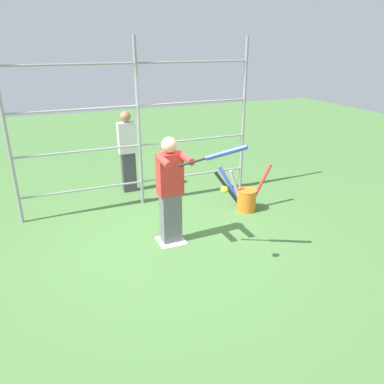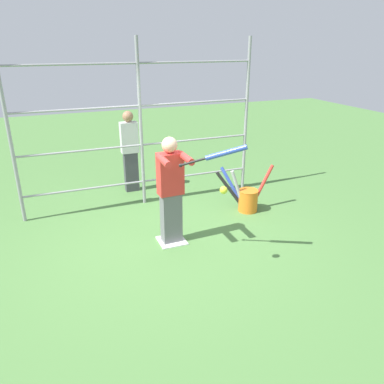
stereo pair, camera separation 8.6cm
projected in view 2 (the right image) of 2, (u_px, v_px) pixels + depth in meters
ground_plane at (172, 241)px, 5.73m from camera, size 24.00×24.00×0.00m
home_plate at (172, 241)px, 5.72m from camera, size 0.40×0.40×0.02m
fence_backstop at (141, 126)px, 6.56m from camera, size 4.26×0.06×2.94m
batter at (171, 188)px, 5.38m from camera, size 0.42×0.55×1.63m
baseball_bat_swinging at (220, 154)px, 4.67m from camera, size 0.74×0.54×0.35m
softball_in_flight at (224, 190)px, 4.54m from camera, size 0.10×0.10×0.10m
bat_bucket at (247, 198)px, 6.69m from camera, size 1.05×0.65×0.80m
bystander_behind_fence at (130, 150)px, 7.38m from camera, size 0.33×0.21×1.62m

